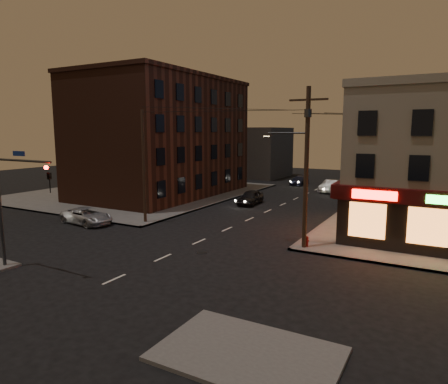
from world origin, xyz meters
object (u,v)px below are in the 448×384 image
Objects in this scene: sedan_near at (251,197)px; sedan_far at (299,180)px; sedan_mid at (331,186)px; fire_hydrant at (307,241)px; suv_cross at (87,216)px.

sedan_near is 16.95m from sedan_far.
fire_hydrant is (4.74, -24.70, -0.23)m from sedan_mid.
fire_hydrant is at bearing -72.22° from sedan_mid.
sedan_far is at bearing 147.21° from sedan_mid.
sedan_mid is (5.13, 12.30, 0.03)m from sedan_near.
sedan_near is 6.26× the size of fire_hydrant.
fire_hydrant is at bearing -56.05° from sedan_near.
suv_cross reaches higher than sedan_far.
fire_hydrant is (17.73, 2.00, -0.14)m from suv_cross.
fire_hydrant is (10.33, -29.35, -0.09)m from sedan_far.
suv_cross is 6.96× the size of fire_hydrant.
sedan_mid is at bearing -39.30° from sedan_far.
suv_cross is 16.41m from sedan_near.
sedan_far is at bearing 109.39° from fire_hydrant.
suv_cross is 17.85m from fire_hydrant.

